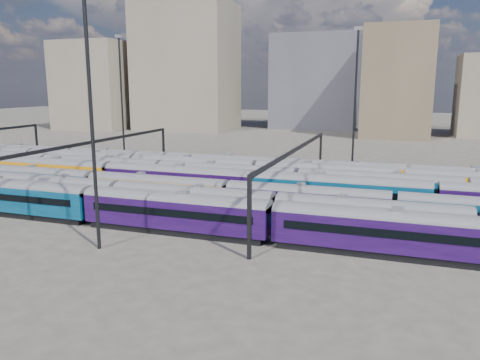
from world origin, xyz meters
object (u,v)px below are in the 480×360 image
(rake_0, at_px, (175,208))
(rake_2, at_px, (306,198))
(rake_1, at_px, (118,193))
(mast_2, at_px, (91,106))

(rake_0, xyz_separation_m, rake_2, (12.49, 10.00, -0.22))
(rake_2, bearing_deg, rake_1, -167.76)
(rake_2, bearing_deg, rake_0, -141.33)
(rake_2, distance_m, mast_2, 26.87)
(mast_2, bearing_deg, rake_0, 54.86)
(rake_0, xyz_separation_m, rake_1, (-10.55, 5.00, -0.18))
(rake_2, height_order, mast_2, mast_2)
(rake_2, xyz_separation_m, mast_2, (-17.42, -17.00, 11.37))
(rake_0, height_order, rake_2, rake_0)
(rake_1, height_order, mast_2, mast_2)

